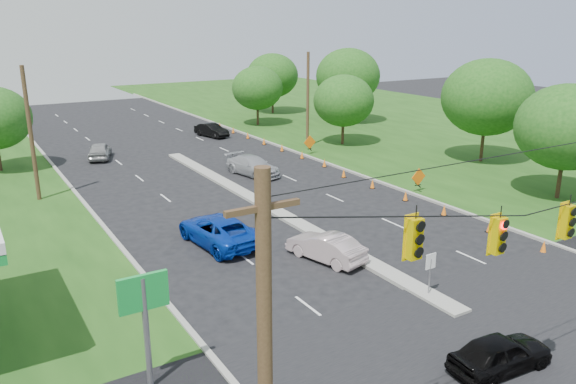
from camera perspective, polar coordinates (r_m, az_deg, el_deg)
ground at (r=22.69m, az=25.13°, el=-15.62°), size 160.00×160.00×0.00m
grass_right at (r=56.74m, az=25.76°, el=3.36°), size 40.00×160.00×0.06m
cross_street at (r=22.69m, az=25.13°, el=-15.62°), size 160.00×14.00×0.02m
curb_left at (r=42.08m, az=-20.70°, el=-0.26°), size 0.25×110.00×0.16m
curb_right at (r=49.50m, az=2.80°, el=3.28°), size 0.25×110.00×0.16m
median at (r=37.03m, az=-2.44°, el=-1.41°), size 1.00×34.00×0.18m
median_sign at (r=25.25m, az=14.27°, el=-7.33°), size 0.55×0.06×2.05m
utility_pole_far_left at (r=40.75m, az=-24.66°, el=5.29°), size 0.28×0.28×9.00m
utility_pole_far_right at (r=54.09m, az=2.02°, el=9.29°), size 0.28×0.28×9.00m
cone_1 at (r=32.37m, az=24.55°, el=-5.06°), size 0.32×0.32×0.70m
cone_2 at (r=34.28m, az=19.79°, el=-3.33°), size 0.32×0.32×0.70m
cone_3 at (r=36.42m, az=15.58°, el=-1.77°), size 0.32×0.32×0.70m
cone_4 at (r=38.76m, az=11.86°, el=-0.38°), size 0.32×0.32×0.70m
cone_5 at (r=41.27m, az=8.58°, el=0.85°), size 0.32×0.32×0.70m
cone_6 at (r=43.91m, az=5.69°, el=1.93°), size 0.32×0.32×0.70m
cone_7 at (r=47.00m, az=3.73°, el=2.97°), size 0.32×0.32×0.70m
cone_8 at (r=49.83m, az=1.43°, el=3.79°), size 0.32×0.32×0.70m
cone_9 at (r=52.74m, az=-0.62°, el=4.53°), size 0.32×0.32×0.70m
cone_10 at (r=55.72m, az=-2.45°, el=5.18°), size 0.32×0.32×0.70m
cone_11 at (r=58.75m, az=-4.11°, el=5.76°), size 0.32×0.32×0.70m
cone_12 at (r=61.84m, az=-5.60°, el=6.28°), size 0.32×0.32×0.70m
cone_13 at (r=64.97m, az=-6.95°, el=6.74°), size 0.32×0.32×0.70m
work_sign_1 at (r=40.63m, az=13.11°, el=1.42°), size 1.27×0.58×1.37m
work_sign_2 at (r=51.27m, az=2.22°, el=5.01°), size 1.27×0.58×1.37m
tree_7 at (r=41.66m, az=26.49°, el=5.92°), size 6.72×6.72×7.84m
tree_8 at (r=50.60m, az=19.57°, el=9.06°), size 7.56×7.56×8.82m
tree_9 at (r=55.29m, az=5.67°, el=9.21°), size 5.88×5.88×6.86m
tree_10 at (r=67.88m, az=6.11°, el=11.65°), size 7.56×7.56×8.82m
tree_11 at (r=74.91m, az=-1.59°, el=11.74°), size 6.72×6.72×7.84m
tree_12 at (r=65.99m, az=-3.14°, el=10.49°), size 5.88×5.88×6.86m
black_sedan at (r=21.38m, az=20.77°, el=-15.06°), size 4.01×1.85×1.33m
white_sedan at (r=28.54m, az=3.85°, el=-5.59°), size 2.58×4.56×1.42m
blue_pickup at (r=30.69m, az=-7.05°, el=-3.86°), size 3.21×6.00×1.60m
silver_car_far at (r=44.42m, az=-3.60°, el=2.68°), size 3.05×5.46×1.49m
silver_car_oncoming at (r=52.42m, az=-18.58°, el=4.01°), size 3.08×4.67×1.48m
dark_car_receding at (r=60.14m, az=-7.78°, el=6.25°), size 2.51×4.51×1.41m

